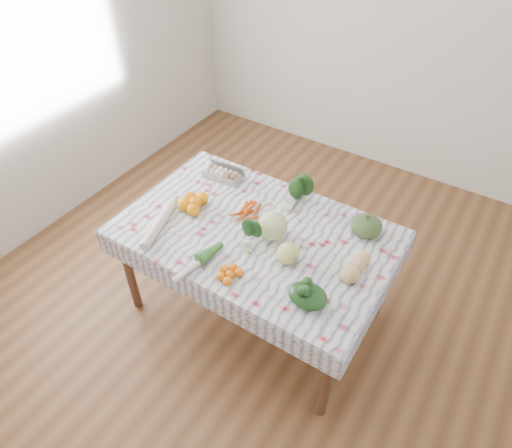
% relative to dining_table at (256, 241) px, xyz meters
% --- Properties ---
extents(ground, '(4.50, 4.50, 0.00)m').
position_rel_dining_table_xyz_m(ground, '(0.00, 0.00, -0.68)').
color(ground, brown).
rests_on(ground, ground).
extents(wall_back, '(4.00, 0.04, 2.80)m').
position_rel_dining_table_xyz_m(wall_back, '(0.00, 2.25, 0.72)').
color(wall_back, silver).
rests_on(wall_back, ground).
extents(dining_table, '(1.60, 1.00, 0.75)m').
position_rel_dining_table_xyz_m(dining_table, '(0.00, 0.00, 0.00)').
color(dining_table, brown).
rests_on(dining_table, ground).
extents(tablecloth, '(1.66, 1.06, 0.01)m').
position_rel_dining_table_xyz_m(tablecloth, '(0.00, 0.00, 0.08)').
color(tablecloth, silver).
rests_on(tablecloth, dining_table).
extents(egg_carton, '(0.27, 0.13, 0.07)m').
position_rel_dining_table_xyz_m(egg_carton, '(-0.49, 0.32, 0.12)').
color(egg_carton, '#979792').
rests_on(egg_carton, tablecloth).
extents(carrot_bunch, '(0.23, 0.22, 0.03)m').
position_rel_dining_table_xyz_m(carrot_bunch, '(-0.13, 0.11, 0.10)').
color(carrot_bunch, '#CE4200').
rests_on(carrot_bunch, tablecloth).
extents(kale_bunch, '(0.21, 0.19, 0.15)m').
position_rel_dining_table_xyz_m(kale_bunch, '(0.04, 0.37, 0.16)').
color(kale_bunch, '#1A3C14').
rests_on(kale_bunch, tablecloth).
extents(kabocha_squash, '(0.19, 0.19, 0.12)m').
position_rel_dining_table_xyz_m(kabocha_squash, '(0.57, 0.34, 0.15)').
color(kabocha_squash, '#3D552A').
rests_on(kabocha_squash, tablecloth).
extents(cabbage, '(0.19, 0.19, 0.18)m').
position_rel_dining_table_xyz_m(cabbage, '(0.11, 0.01, 0.17)').
color(cabbage, '#BFD48B').
rests_on(cabbage, tablecloth).
extents(butternut_squash, '(0.12, 0.23, 0.10)m').
position_rel_dining_table_xyz_m(butternut_squash, '(0.65, 0.01, 0.14)').
color(butternut_squash, tan).
rests_on(butternut_squash, tablecloth).
extents(orange_cluster, '(0.31, 0.31, 0.09)m').
position_rel_dining_table_xyz_m(orange_cluster, '(-0.45, -0.03, 0.13)').
color(orange_cluster, orange).
rests_on(orange_cluster, tablecloth).
extents(broccoli, '(0.19, 0.19, 0.10)m').
position_rel_dining_table_xyz_m(broccoli, '(0.01, -0.12, 0.13)').
color(broccoli, '#154115').
rests_on(broccoli, tablecloth).
extents(mandarin_cluster, '(0.21, 0.21, 0.05)m').
position_rel_dining_table_xyz_m(mandarin_cluster, '(0.08, -0.39, 0.11)').
color(mandarin_cluster, orange).
rests_on(mandarin_cluster, tablecloth).
extents(grapefruit, '(0.13, 0.13, 0.13)m').
position_rel_dining_table_xyz_m(grapefruit, '(0.29, -0.12, 0.15)').
color(grapefruit, '#D5D26B').
rests_on(grapefruit, tablecloth).
extents(spinach_bag, '(0.24, 0.20, 0.09)m').
position_rel_dining_table_xyz_m(spinach_bag, '(0.52, -0.31, 0.13)').
color(spinach_bag, black).
rests_on(spinach_bag, tablecloth).
extents(daikon, '(0.18, 0.43, 0.06)m').
position_rel_dining_table_xyz_m(daikon, '(-0.52, -0.30, 0.11)').
color(daikon, silver).
rests_on(daikon, tablecloth).
extents(leek, '(0.10, 0.36, 0.04)m').
position_rel_dining_table_xyz_m(leek, '(-0.12, -0.42, 0.10)').
color(leek, beige).
rests_on(leek, tablecloth).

